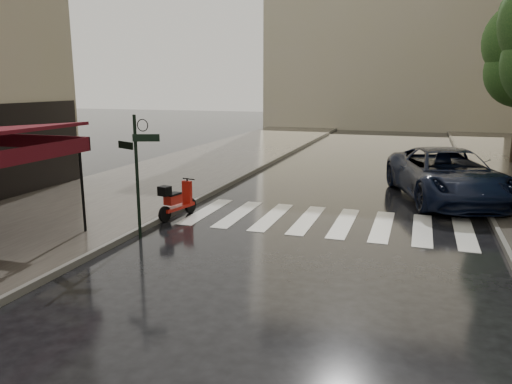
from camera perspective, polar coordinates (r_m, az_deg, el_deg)
The scene contains 9 objects.
ground at distance 10.05m, azimuth -16.09°, elevation -10.60°, with size 120.00×120.00×0.00m, color black.
sidewalk_near at distance 22.25m, azimuth -8.41°, elevation 2.39°, with size 6.00×60.00×0.12m, color #38332D.
curb_near at distance 21.07m, azimuth -0.97°, elevation 2.01°, with size 0.12×60.00×0.16m, color #595651.
curb_far at distance 20.04m, azimuth 23.83°, elevation 0.42°, with size 0.12×60.00×0.16m, color #595651.
crosswalk at distance 14.31m, azimuth 7.92°, elevation -3.33°, with size 7.85×3.20×0.01m.
signpost at distance 12.61m, azimuth -13.45°, elevation 2.84°, with size 1.17×0.29×3.10m.
backdrop_building at distance 46.06m, azimuth 16.06°, elevation 19.51°, with size 22.00×6.00×20.00m, color tan.
scooter at distance 14.64m, azimuth -9.07°, elevation -1.03°, with size 0.62×1.61×1.07m.
parked_car at distance 17.79m, azimuth 21.03°, elevation 1.85°, with size 2.85×6.18×1.72m, color black.
Camera 1 is at (5.38, -7.58, 3.82)m, focal length 35.00 mm.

